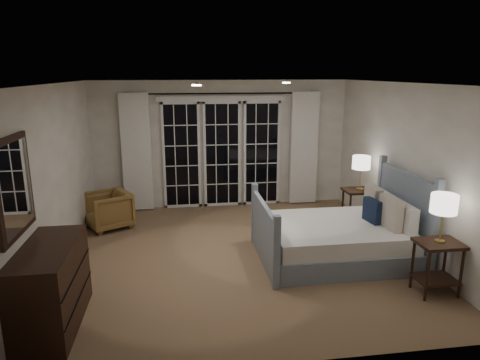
{
  "coord_description": "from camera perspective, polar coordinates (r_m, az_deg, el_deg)",
  "views": [
    {
      "loc": [
        -0.84,
        -5.86,
        2.66
      ],
      "look_at": [
        0.06,
        0.39,
        1.05
      ],
      "focal_mm": 32.0,
      "sensor_mm": 36.0,
      "label": 1
    }
  ],
  "objects": [
    {
      "name": "floor",
      "position": [
        6.49,
        -0.04,
        -9.9
      ],
      "size": [
        5.0,
        5.0,
        0.0
      ],
      "primitive_type": "plane",
      "color": "olive",
      "rests_on": "ground"
    },
    {
      "name": "ceiling",
      "position": [
        5.92,
        -0.04,
        12.76
      ],
      "size": [
        5.0,
        5.0,
        0.0
      ],
      "primitive_type": "plane",
      "rotation": [
        3.14,
        0.0,
        0.0
      ],
      "color": "white",
      "rests_on": "wall_back"
    },
    {
      "name": "wall_left",
      "position": [
        6.25,
        -23.37,
        0.08
      ],
      "size": [
        0.02,
        5.0,
        2.5
      ],
      "primitive_type": "cube",
      "color": "white",
      "rests_on": "floor"
    },
    {
      "name": "wall_right",
      "position": [
        6.89,
        21.02,
        1.53
      ],
      "size": [
        0.02,
        5.0,
        2.5
      ],
      "primitive_type": "cube",
      "color": "white",
      "rests_on": "floor"
    },
    {
      "name": "wall_back",
      "position": [
        8.52,
        -2.44,
        4.75
      ],
      "size": [
        5.0,
        0.02,
        2.5
      ],
      "primitive_type": "cube",
      "color": "white",
      "rests_on": "floor"
    },
    {
      "name": "wall_front",
      "position": [
        3.74,
        5.47,
        -7.9
      ],
      "size": [
        5.0,
        0.02,
        2.5
      ],
      "primitive_type": "cube",
      "color": "white",
      "rests_on": "floor"
    },
    {
      "name": "french_doors",
      "position": [
        8.5,
        -2.4,
        3.64
      ],
      "size": [
        2.5,
        0.04,
        2.2
      ],
      "color": "black",
      "rests_on": "wall_back"
    },
    {
      "name": "curtain_rod",
      "position": [
        8.31,
        -2.44,
        11.46
      ],
      "size": [
        3.5,
        0.03,
        0.03
      ],
      "primitive_type": "cylinder",
      "rotation": [
        0.0,
        1.57,
        0.0
      ],
      "color": "black",
      "rests_on": "wall_back"
    },
    {
      "name": "curtain_left",
      "position": [
        8.41,
        -13.62,
        3.55
      ],
      "size": [
        0.55,
        0.1,
        2.25
      ],
      "primitive_type": "cube",
      "color": "white",
      "rests_on": "curtain_rod"
    },
    {
      "name": "curtain_right",
      "position": [
        8.74,
        8.51,
        4.19
      ],
      "size": [
        0.55,
        0.1,
        2.25
      ],
      "primitive_type": "cube",
      "color": "white",
      "rests_on": "curtain_rod"
    },
    {
      "name": "downlight_a",
      "position": [
        6.66,
        6.2,
        12.76
      ],
      "size": [
        0.12,
        0.12,
        0.01
      ],
      "primitive_type": "cylinder",
      "color": "white",
      "rests_on": "ceiling"
    },
    {
      "name": "downlight_b",
      "position": [
        5.47,
        -5.82,
        12.46
      ],
      "size": [
        0.12,
        0.12,
        0.01
      ],
      "primitive_type": "cylinder",
      "color": "white",
      "rests_on": "ceiling"
    },
    {
      "name": "bed",
      "position": [
        6.44,
        13.06,
        -7.4
      ],
      "size": [
        2.15,
        1.54,
        1.25
      ],
      "color": "slate",
      "rests_on": "floor"
    },
    {
      "name": "nightstand_left",
      "position": [
        5.79,
        24.82,
        -9.59
      ],
      "size": [
        0.52,
        0.41,
        0.67
      ],
      "color": "black",
      "rests_on": "floor"
    },
    {
      "name": "nightstand_right",
      "position": [
        7.72,
        15.53,
        -2.87
      ],
      "size": [
        0.52,
        0.42,
        0.68
      ],
      "color": "black",
      "rests_on": "floor"
    },
    {
      "name": "lamp_left",
      "position": [
        5.56,
        25.57,
        -2.94
      ],
      "size": [
        0.31,
        0.31,
        0.59
      ],
      "color": "gold",
      "rests_on": "nightstand_left"
    },
    {
      "name": "lamp_right",
      "position": [
        7.55,
        15.88,
        2.2
      ],
      "size": [
        0.3,
        0.3,
        0.59
      ],
      "color": "gold",
      "rests_on": "nightstand_right"
    },
    {
      "name": "armchair",
      "position": [
        7.78,
        -17.16,
        -3.86
      ],
      "size": [
        0.95,
        0.94,
        0.64
      ],
      "primitive_type": "imported",
      "rotation": [
        0.0,
        0.0,
        -1.07
      ],
      "color": "brown",
      "rests_on": "floor"
    },
    {
      "name": "dresser",
      "position": [
        5.06,
        -23.86,
        -12.88
      ],
      "size": [
        0.54,
        1.28,
        0.9
      ],
      "color": "black",
      "rests_on": "floor"
    },
    {
      "name": "mirror",
      "position": [
        4.76,
        -27.91,
        -0.86
      ],
      "size": [
        0.05,
        0.85,
        1.0
      ],
      "color": "black",
      "rests_on": "wall_left"
    }
  ]
}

